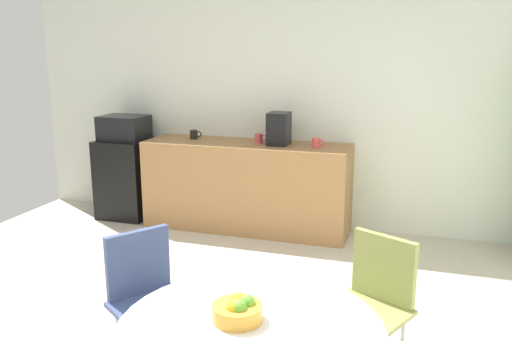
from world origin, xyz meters
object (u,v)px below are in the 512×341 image
object	(u,v)px
chair_navy	(146,287)
mug_red	(194,134)
microwave	(124,128)
coffee_maker	(279,129)
chair_olive	(374,293)
mug_green	(259,138)
mini_fridge	(127,178)
fruit_bowl	(238,310)
mug_white	(316,143)

from	to	relation	value
chair_navy	mug_red	world-z (taller)	mug_red
microwave	coffee_maker	size ratio (longest dim) A/B	1.50
chair_olive	chair_navy	size ratio (longest dim) A/B	1.00
chair_navy	mug_green	size ratio (longest dim) A/B	6.43
microwave	mug_red	size ratio (longest dim) A/B	3.72
microwave	chair_olive	world-z (taller)	microwave
microwave	coffee_maker	world-z (taller)	coffee_maker
mug_red	coffee_maker	xyz separation A→B (m)	(0.94, -0.06, 0.11)
mini_fridge	fruit_bowl	world-z (taller)	mini_fridge
chair_navy	fruit_bowl	bearing A→B (deg)	-35.58
microwave	coffee_maker	bearing A→B (deg)	0.00
chair_navy	mini_fridge	bearing A→B (deg)	123.19
fruit_bowl	mug_red	xyz separation A→B (m)	(-1.59, 3.11, 0.18)
fruit_bowl	mug_white	xyz separation A→B (m)	(-0.27, 3.01, 0.18)
microwave	mug_green	xyz separation A→B (m)	(1.52, 0.04, -0.04)
microwave	chair_olive	bearing A→B (deg)	-37.57
coffee_maker	microwave	bearing A→B (deg)	180.00
mug_green	coffee_maker	xyz separation A→B (m)	(0.22, -0.04, 0.11)
microwave	coffee_maker	distance (m)	1.74
chair_olive	mug_white	size ratio (longest dim) A/B	6.43
fruit_bowl	mug_red	world-z (taller)	mug_red
chair_olive	mini_fridge	bearing A→B (deg)	142.43
chair_navy	fruit_bowl	distance (m)	0.93
chair_olive	mug_green	bearing A→B (deg)	121.15
mini_fridge	chair_navy	distance (m)	3.02
mini_fridge	chair_navy	bearing A→B (deg)	-56.81
fruit_bowl	mug_white	size ratio (longest dim) A/B	1.64
microwave	fruit_bowl	size ratio (longest dim) A/B	2.27
mug_white	coffee_maker	xyz separation A→B (m)	(-0.39, 0.05, 0.11)
mini_fridge	coffee_maker	bearing A→B (deg)	0.00
mug_green	coffee_maker	size ratio (longest dim) A/B	0.40
microwave	mug_green	bearing A→B (deg)	1.38
mug_red	chair_navy	bearing A→B (deg)	-71.68
mug_red	mug_green	bearing A→B (deg)	-1.61
chair_olive	chair_navy	bearing A→B (deg)	-165.52
fruit_bowl	coffee_maker	xyz separation A→B (m)	(-0.65, 3.05, 0.29)
mini_fridge	mug_red	size ratio (longest dim) A/B	6.68
microwave	chair_navy	world-z (taller)	microwave
chair_olive	fruit_bowl	bearing A→B (deg)	-120.28
chair_navy	coffee_maker	world-z (taller)	coffee_maker
mug_green	coffee_maker	world-z (taller)	coffee_maker
chair_navy	fruit_bowl	size ratio (longest dim) A/B	3.93
mug_white	chair_navy	bearing A→B (deg)	-100.66
mug_white	mug_green	distance (m)	0.61
mini_fridge	chair_olive	distance (m)	3.63
mini_fridge	mug_red	xyz separation A→B (m)	(0.80, 0.06, 0.52)
microwave	coffee_maker	xyz separation A→B (m)	(1.74, 0.00, 0.07)
mini_fridge	microwave	world-z (taller)	microwave
fruit_bowl	mug_green	world-z (taller)	mug_green
chair_navy	mug_red	bearing A→B (deg)	108.32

